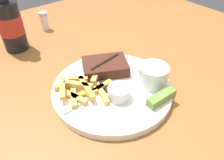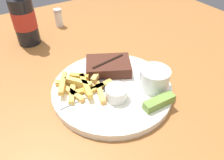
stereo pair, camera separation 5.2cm
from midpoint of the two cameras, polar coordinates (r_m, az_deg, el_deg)
dining_table at (r=0.59m, az=-2.54°, el=-7.79°), size 1.36×1.30×0.73m
dinner_plate at (r=0.54m, az=-2.76°, el=-2.48°), size 0.29×0.29×0.02m
steak_portion at (r=0.58m, az=-4.41°, el=3.44°), size 0.14×0.12×0.03m
fries_pile at (r=0.52m, az=-10.43°, el=-2.14°), size 0.14×0.14×0.02m
coleslaw_cup at (r=0.53m, az=8.01°, el=1.42°), size 0.07×0.07×0.05m
dipping_sauce_cup at (r=0.49m, az=-1.23°, el=-3.33°), size 0.05×0.05×0.03m
pickle_spear at (r=0.50m, az=9.86°, el=-4.69°), size 0.08×0.02×0.02m
fork_utensil at (r=0.50m, az=-9.60°, el=-5.48°), size 0.13×0.02×0.00m
knife_utensil at (r=0.55m, az=-5.94°, el=-0.06°), size 0.04×0.17×0.01m
beer_bottle at (r=0.75m, az=-26.97°, el=12.95°), size 0.07×0.07×0.24m
salt_shaker at (r=0.86m, az=-19.03°, el=14.34°), size 0.03×0.03×0.07m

